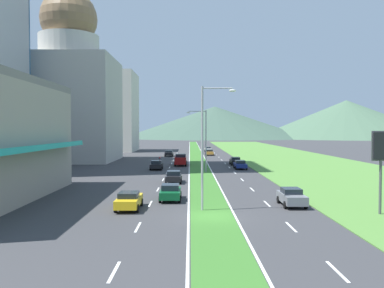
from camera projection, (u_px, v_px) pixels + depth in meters
ground_plane at (212, 217)px, 30.08m from camera, size 600.00×600.00×0.00m
grass_median at (197, 158)px, 90.03m from camera, size 3.20×240.00×0.06m
grass_verge_right at (290, 158)px, 90.15m from camera, size 24.00×240.00×0.06m
lane_dash_left_1 at (114, 272)px, 18.49m from camera, size 0.16×2.80×0.01m
lane_dash_left_2 at (138, 227)px, 26.92m from camera, size 0.16×2.80×0.01m
lane_dash_left_3 at (150, 204)px, 35.35m from camera, size 0.16×2.80×0.01m
lane_dash_left_4 at (158, 189)px, 43.77m from camera, size 0.16×2.80×0.01m
lane_dash_left_5 at (163, 180)px, 52.20m from camera, size 0.16×2.80×0.01m
lane_dash_left_6 at (167, 173)px, 60.63m from camera, size 0.16×2.80×0.01m
lane_dash_left_7 at (170, 167)px, 69.06m from camera, size 0.16×2.80×0.01m
lane_dash_left_8 at (172, 163)px, 77.49m from camera, size 0.16×2.80×0.01m
lane_dash_left_9 at (174, 160)px, 85.91m from camera, size 0.16×2.80×0.01m
lane_dash_left_10 at (175, 157)px, 94.34m from camera, size 0.16×2.80×0.01m
lane_dash_left_11 at (176, 155)px, 102.77m from camera, size 0.16×2.80×0.01m
lane_dash_left_12 at (177, 153)px, 111.20m from camera, size 0.16×2.80×0.01m
lane_dash_left_13 at (178, 151)px, 119.63m from camera, size 0.16×2.80×0.01m
lane_dash_left_14 at (179, 150)px, 128.06m from camera, size 0.16×2.80×0.01m
lane_dash_right_1 at (337, 271)px, 18.54m from camera, size 0.16×2.80×0.01m
lane_dash_right_2 at (291, 227)px, 26.97m from camera, size 0.16×2.80×0.01m
lane_dash_right_3 at (267, 204)px, 35.40m from camera, size 0.16×2.80×0.01m
lane_dash_right_4 at (252, 189)px, 43.83m from camera, size 0.16×2.80×0.01m
lane_dash_right_5 at (242, 180)px, 52.26m from camera, size 0.16×2.80×0.01m
lane_dash_right_6 at (235, 173)px, 60.69m from camera, size 0.16×2.80×0.01m
lane_dash_right_7 at (229, 167)px, 69.11m from camera, size 0.16×2.80×0.01m
lane_dash_right_8 at (225, 163)px, 77.54m from camera, size 0.16×2.80×0.01m
lane_dash_right_9 at (222, 160)px, 85.97m from camera, size 0.16×2.80×0.01m
lane_dash_right_10 at (219, 157)px, 94.40m from camera, size 0.16×2.80×0.01m
lane_dash_right_11 at (216, 155)px, 102.83m from camera, size 0.16×2.80×0.01m
lane_dash_right_12 at (214, 153)px, 111.25m from camera, size 0.16×2.80×0.01m
lane_dash_right_13 at (213, 151)px, 119.68m from camera, size 0.16×2.80×0.01m
lane_dash_right_14 at (211, 150)px, 128.11m from camera, size 0.16×2.80×0.01m
edge_line_median_left at (189, 159)px, 90.03m from camera, size 0.16×240.00×0.01m
edge_line_median_right at (205, 159)px, 90.05m from camera, size 0.16×240.00×0.01m
domed_building at (70, 91)px, 83.41m from camera, size 18.67×18.67×34.92m
midrise_colored at (107, 112)px, 120.67m from camera, size 16.81×16.81×23.29m
hill_far_left at (20, 121)px, 277.46m from camera, size 121.66×121.66×24.61m
hill_far_center at (215, 122)px, 303.52m from camera, size 139.07×139.07×23.61m
hill_far_right at (346, 119)px, 296.41m from camera, size 133.94×133.94×27.78m
street_lamp_near at (206, 140)px, 32.11m from camera, size 2.74×0.35×9.90m
street_lamp_mid at (204, 137)px, 60.89m from camera, size 3.01×0.43×9.36m
car_0 at (169, 153)px, 98.04m from camera, size 2.01×4.56×1.46m
car_1 at (129, 200)px, 32.96m from camera, size 1.91×4.37×1.42m
car_2 at (170, 192)px, 37.10m from camera, size 1.95×4.22×1.49m
car_3 at (156, 165)px, 65.34m from camera, size 1.95×4.08×1.50m
car_4 at (174, 177)px, 49.43m from camera, size 1.96×4.18×1.46m
car_5 at (235, 161)px, 73.80m from camera, size 1.92×4.46×1.44m
car_6 at (209, 152)px, 101.52m from camera, size 2.03×4.30×1.42m
car_7 at (240, 164)px, 66.63m from camera, size 1.92×4.72×1.40m
car_8 at (208, 149)px, 117.37m from camera, size 1.93×4.20×1.41m
car_9 at (292, 197)px, 34.41m from camera, size 1.89×4.13×1.50m
pickup_truck_0 at (181, 160)px, 72.93m from camera, size 2.18×5.40×2.00m
motorcycle_rider at (160, 163)px, 68.94m from camera, size 0.36×2.00×1.80m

